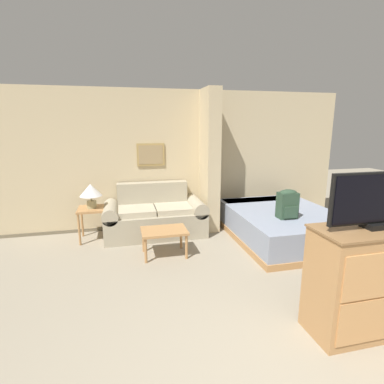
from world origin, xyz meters
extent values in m
cube|color=#CCB78E|center=(0.00, 4.31, 1.30)|extent=(6.58, 0.12, 2.60)
cube|color=#70644E|center=(0.00, 4.24, 0.03)|extent=(6.58, 0.02, 0.06)
cube|color=tan|center=(-0.59, 4.23, 1.41)|extent=(0.51, 0.02, 0.42)
cube|color=#9E845B|center=(-0.59, 4.22, 1.41)|extent=(0.44, 0.01, 0.35)
cube|color=#CCB78E|center=(0.47, 3.94, 1.30)|extent=(0.24, 0.62, 2.60)
cube|color=tan|center=(-0.59, 3.79, 0.22)|extent=(1.29, 0.84, 0.44)
cube|color=tan|center=(-0.59, 4.11, 0.68)|extent=(1.29, 0.20, 0.48)
cube|color=tan|center=(-1.36, 3.79, 0.22)|extent=(0.24, 0.84, 0.44)
cylinder|color=tan|center=(-1.36, 3.79, 0.49)|extent=(0.27, 0.84, 0.27)
cube|color=tan|center=(0.18, 3.79, 0.22)|extent=(0.24, 0.84, 0.44)
cylinder|color=tan|center=(0.18, 3.79, 0.49)|extent=(0.27, 0.84, 0.27)
cube|color=#BAAF94|center=(-0.91, 3.74, 0.49)|extent=(0.63, 0.60, 0.10)
cube|color=#BAAF94|center=(-0.27, 3.74, 0.49)|extent=(0.63, 0.60, 0.10)
cube|color=#B27F4C|center=(-0.55, 2.88, 0.39)|extent=(0.68, 0.49, 0.04)
cylinder|color=#B27F4C|center=(-0.86, 2.68, 0.19)|extent=(0.04, 0.04, 0.37)
cylinder|color=#B27F4C|center=(-0.25, 2.68, 0.19)|extent=(0.04, 0.04, 0.37)
cylinder|color=#B27F4C|center=(-0.86, 3.08, 0.19)|extent=(0.04, 0.04, 0.37)
cylinder|color=#B27F4C|center=(-0.25, 3.08, 0.19)|extent=(0.04, 0.04, 0.37)
cube|color=#B27F4C|center=(-1.66, 3.80, 0.55)|extent=(0.47, 0.47, 0.04)
cylinder|color=#B27F4C|center=(-1.86, 3.59, 0.27)|extent=(0.04, 0.04, 0.54)
cylinder|color=#B27F4C|center=(-1.45, 3.59, 0.27)|extent=(0.04, 0.04, 0.54)
cylinder|color=#B27F4C|center=(-1.86, 4.01, 0.27)|extent=(0.04, 0.04, 0.54)
cylinder|color=#B27F4C|center=(-1.45, 4.01, 0.27)|extent=(0.04, 0.04, 0.54)
cylinder|color=tan|center=(-1.66, 3.80, 0.63)|extent=(0.16, 0.16, 0.12)
cylinder|color=tan|center=(-1.66, 3.80, 0.74)|extent=(0.02, 0.02, 0.09)
cone|color=silver|center=(-1.66, 3.80, 0.89)|extent=(0.37, 0.37, 0.20)
cube|color=#B27F4C|center=(1.08, 0.73, 0.51)|extent=(1.11, 0.47, 1.03)
cube|color=brown|center=(1.08, 0.73, 1.04)|extent=(1.13, 0.50, 0.02)
cube|color=black|center=(1.08, 0.73, 1.07)|extent=(0.24, 0.16, 0.05)
cube|color=black|center=(1.08, 0.73, 1.33)|extent=(1.02, 0.04, 0.47)
cube|color=black|center=(1.08, 0.71, 1.33)|extent=(0.98, 0.01, 0.43)
cube|color=#B27F4C|center=(1.57, 3.09, 0.05)|extent=(1.72, 2.20, 0.10)
cube|color=#8993A8|center=(1.57, 3.09, 0.30)|extent=(1.68, 2.16, 0.40)
cube|color=white|center=(1.57, 3.95, 0.45)|extent=(1.56, 0.36, 0.10)
cube|color=#2D4733|center=(1.40, 2.72, 0.71)|extent=(0.30, 0.20, 0.42)
cube|color=#2D4733|center=(1.40, 2.61, 0.63)|extent=(0.22, 0.03, 0.18)
ellipsoid|color=#2D4733|center=(1.40, 2.72, 0.92)|extent=(0.28, 0.19, 0.10)
camera|label=1|loc=(-1.14, -1.38, 1.97)|focal=28.00mm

